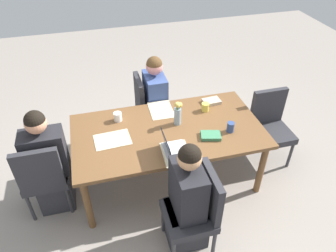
% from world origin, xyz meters
% --- Properties ---
extents(ground_plane, '(10.00, 10.00, 0.00)m').
position_xyz_m(ground_plane, '(0.00, 0.00, 0.00)').
color(ground_plane, gray).
extents(dining_table, '(2.00, 1.07, 0.72)m').
position_xyz_m(dining_table, '(0.00, 0.00, 0.65)').
color(dining_table, brown).
rests_on(dining_table, ground_plane).
extents(chair_far_left_near, '(0.44, 0.44, 0.90)m').
position_xyz_m(chair_far_left_near, '(-0.04, 0.83, 0.50)').
color(chair_far_left_near, '#2D2D33').
rests_on(chair_far_left_near, ground_plane).
extents(person_far_left_near, '(0.36, 0.40, 1.19)m').
position_xyz_m(person_far_left_near, '(0.04, 0.77, 0.53)').
color(person_far_left_near, '#2D2D33').
rests_on(person_far_left_near, ground_plane).
extents(chair_near_left_mid, '(0.44, 0.44, 0.90)m').
position_xyz_m(chair_near_left_mid, '(0.03, -0.88, 0.50)').
color(chair_near_left_mid, '#2D2D33').
rests_on(chair_near_left_mid, ground_plane).
extents(person_near_left_mid, '(0.36, 0.40, 1.19)m').
position_xyz_m(person_near_left_mid, '(-0.04, -0.82, 0.53)').
color(person_near_left_mid, '#2D2D33').
rests_on(person_near_left_mid, ground_plane).
extents(chair_head_left_left_far, '(0.44, 0.44, 0.90)m').
position_xyz_m(chair_head_left_left_far, '(-1.30, -0.10, 0.50)').
color(chair_head_left_left_far, '#2D2D33').
rests_on(chair_head_left_left_far, ground_plane).
extents(person_head_left_left_far, '(0.40, 0.36, 1.19)m').
position_xyz_m(person_head_left_left_far, '(-1.24, -0.03, 0.53)').
color(person_head_left_left_far, '#2D2D33').
rests_on(person_head_left_left_far, ground_plane).
extents(chair_head_right_right_near, '(0.44, 0.44, 0.90)m').
position_xyz_m(chair_head_right_right_near, '(1.28, 0.07, 0.50)').
color(chair_head_right_right_near, '#2D2D33').
rests_on(chair_head_right_right_near, ground_plane).
extents(flower_vase, '(0.09, 0.09, 0.28)m').
position_xyz_m(flower_vase, '(0.13, 0.08, 0.87)').
color(flower_vase, '#8EA8B7').
rests_on(flower_vase, dining_table).
extents(placemat_far_left_near, '(0.27, 0.37, 0.00)m').
position_xyz_m(placemat_far_left_near, '(0.02, 0.37, 0.72)').
color(placemat_far_left_near, beige).
rests_on(placemat_far_left_near, dining_table).
extents(placemat_near_left_mid, '(0.28, 0.37, 0.00)m').
position_xyz_m(placemat_near_left_mid, '(-0.02, -0.37, 0.72)').
color(placemat_near_left_mid, beige).
rests_on(placemat_near_left_mid, dining_table).
extents(placemat_head_left_left_far, '(0.37, 0.28, 0.00)m').
position_xyz_m(placemat_head_left_left_far, '(-0.59, -0.01, 0.72)').
color(placemat_head_left_left_far, beige).
rests_on(placemat_head_left_left_far, dining_table).
extents(laptop_near_left_mid, '(0.22, 0.32, 0.21)m').
position_xyz_m(laptop_near_left_mid, '(-0.05, -0.37, 0.77)').
color(laptop_near_left_mid, silver).
rests_on(laptop_near_left_mid, dining_table).
extents(coffee_mug_near_left, '(0.09, 0.09, 0.10)m').
position_xyz_m(coffee_mug_near_left, '(-0.48, 0.30, 0.77)').
color(coffee_mug_near_left, white).
rests_on(coffee_mug_near_left, dining_table).
extents(coffee_mug_near_right, '(0.08, 0.08, 0.11)m').
position_xyz_m(coffee_mug_near_right, '(0.62, -0.19, 0.78)').
color(coffee_mug_near_right, '#33477A').
rests_on(coffee_mug_near_right, dining_table).
extents(coffee_mug_centre_left, '(0.09, 0.09, 0.09)m').
position_xyz_m(coffee_mug_centre_left, '(0.50, 0.23, 0.77)').
color(coffee_mug_centre_left, '#DBC64C').
rests_on(coffee_mug_centre_left, dining_table).
extents(book_red_cover, '(0.21, 0.15, 0.04)m').
position_xyz_m(book_red_cover, '(0.63, 0.36, 0.74)').
color(book_red_cover, '#B2A38E').
rests_on(book_red_cover, dining_table).
extents(book_blue_cover, '(0.23, 0.19, 0.04)m').
position_xyz_m(book_blue_cover, '(0.39, -0.23, 0.74)').
color(book_blue_cover, '#3D7F56').
rests_on(book_blue_cover, dining_table).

